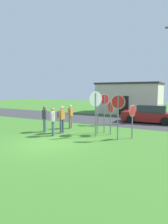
% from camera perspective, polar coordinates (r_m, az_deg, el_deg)
% --- Properties ---
extents(ground_plane, '(80.00, 80.00, 0.00)m').
position_cam_1_polar(ground_plane, '(10.50, -10.48, -8.87)').
color(ground_plane, '#3D7528').
extents(street_asphalt, '(60.00, 6.40, 0.01)m').
position_cam_1_polar(street_asphalt, '(18.55, 8.23, -2.24)').
color(street_asphalt, '#38383A').
rests_on(street_asphalt, ground).
extents(building_background, '(7.27, 4.68, 3.62)m').
position_cam_1_polar(building_background, '(24.42, 12.95, 3.95)').
color(building_background, beige).
rests_on(building_background, ground).
extents(parked_car_on_street, '(4.41, 2.23, 1.51)m').
position_cam_1_polar(parked_car_on_street, '(17.60, 18.25, -0.70)').
color(parked_car_on_street, maroon).
rests_on(parked_car_on_street, ground).
extents(stop_sign_rear_left, '(0.54, 0.48, 2.04)m').
position_cam_1_polar(stop_sign_rear_left, '(12.23, 7.65, -0.10)').
color(stop_sign_rear_left, slate).
rests_on(stop_sign_rear_left, ground).
extents(stop_sign_rear_right, '(0.18, 0.65, 1.90)m').
position_cam_1_polar(stop_sign_rear_right, '(11.46, 13.75, -1.16)').
color(stop_sign_rear_right, slate).
rests_on(stop_sign_rear_right, ground).
extents(stop_sign_nearest, '(0.74, 0.18, 2.47)m').
position_cam_1_polar(stop_sign_nearest, '(10.90, 9.74, 0.75)').
color(stop_sign_nearest, slate).
rests_on(stop_sign_nearest, ground).
extents(stop_sign_center_cluster, '(0.39, 0.56, 2.50)m').
position_cam_1_polar(stop_sign_center_cluster, '(12.71, 5.88, 1.50)').
color(stop_sign_center_cluster, slate).
rests_on(stop_sign_center_cluster, ground).
extents(stop_sign_low_front, '(0.44, 0.77, 2.66)m').
position_cam_1_polar(stop_sign_low_front, '(11.51, 3.36, 1.92)').
color(stop_sign_low_front, slate).
rests_on(stop_sign_low_front, ground).
extents(stop_sign_leaning_left, '(0.54, 0.59, 2.47)m').
position_cam_1_polar(stop_sign_leaning_left, '(12.18, 3.89, 1.41)').
color(stop_sign_leaning_left, slate).
rests_on(stop_sign_leaning_left, ground).
extents(person_in_dark_shirt, '(0.36, 0.52, 1.69)m').
position_cam_1_polar(person_in_dark_shirt, '(13.24, -11.27, -1.55)').
color(person_in_dark_shirt, '#4C5670').
rests_on(person_in_dark_shirt, ground).
extents(person_in_teal, '(0.25, 0.57, 1.69)m').
position_cam_1_polar(person_in_teal, '(14.23, -3.94, -0.91)').
color(person_in_teal, '#7A6B56').
rests_on(person_in_teal, ground).
extents(person_near_signs, '(0.41, 0.57, 1.74)m').
position_cam_1_polar(person_near_signs, '(12.69, -6.48, -1.53)').
color(person_near_signs, '#4C5670').
rests_on(person_near_signs, ground).
extents(person_with_sunhat, '(0.38, 0.50, 1.69)m').
position_cam_1_polar(person_with_sunhat, '(12.00, -8.92, -2.30)').
color(person_with_sunhat, '#4C5670').
rests_on(person_with_sunhat, ground).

